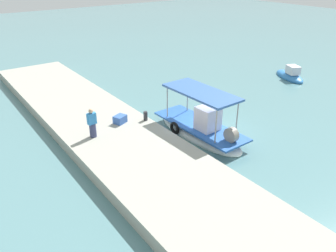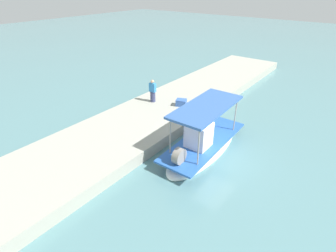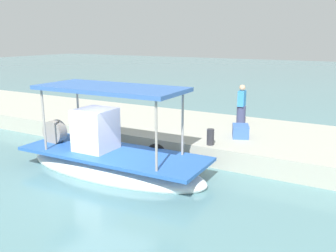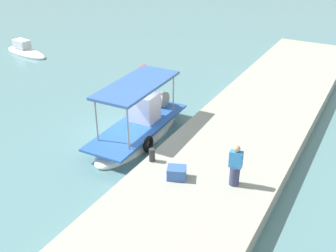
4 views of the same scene
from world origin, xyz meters
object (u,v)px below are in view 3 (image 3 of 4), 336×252
object	(u,v)px
fisherman_near_bollard	(241,106)
mooring_bollard	(210,137)
cargo_crate	(241,131)
main_fishing_boat	(111,158)

from	to	relation	value
fisherman_near_bollard	mooring_bollard	xyz separation A→B (m)	(-0.10, 3.37, -0.46)
fisherman_near_bollard	cargo_crate	bearing A→B (deg)	108.36
mooring_bollard	fisherman_near_bollard	bearing A→B (deg)	-88.34
mooring_bollard	cargo_crate	xyz separation A→B (m)	(-0.56, -1.39, -0.04)
main_fishing_boat	fisherman_near_bollard	world-z (taller)	main_fishing_boat
fisherman_near_bollard	mooring_bollard	bearing A→B (deg)	91.66
fisherman_near_bollard	mooring_bollard	distance (m)	3.40
fisherman_near_bollard	mooring_bollard	size ratio (longest dim) A/B	3.00
main_fishing_boat	fisherman_near_bollard	xyz separation A→B (m)	(-2.35, -5.53, 0.94)
cargo_crate	mooring_bollard	bearing A→B (deg)	68.03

